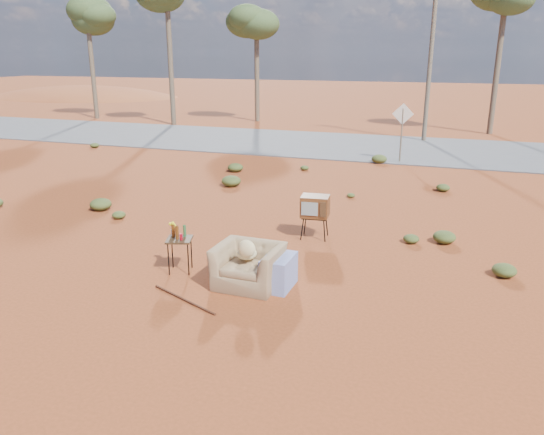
% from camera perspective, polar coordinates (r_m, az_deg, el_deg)
% --- Properties ---
extents(ground, '(140.00, 140.00, 0.00)m').
position_cam_1_polar(ground, '(9.65, -3.37, -6.86)').
color(ground, brown).
rests_on(ground, ground).
extents(highway, '(140.00, 7.00, 0.04)m').
position_cam_1_polar(highway, '(23.70, 10.71, 7.48)').
color(highway, '#565659').
rests_on(highway, ground).
extents(dirt_mound, '(26.00, 18.00, 2.00)m').
position_cam_1_polar(dirt_mound, '(53.91, -19.65, 12.15)').
color(dirt_mound, '#954C24').
rests_on(dirt_mound, ground).
extents(armchair, '(1.34, 0.85, 0.99)m').
position_cam_1_polar(armchair, '(9.30, -1.95, -4.73)').
color(armchair, olive).
rests_on(armchair, ground).
extents(tv_unit, '(0.64, 0.54, 0.96)m').
position_cam_1_polar(tv_unit, '(11.64, 4.65, 1.14)').
color(tv_unit, black).
rests_on(tv_unit, ground).
extents(side_table, '(0.58, 0.58, 0.93)m').
position_cam_1_polar(side_table, '(9.99, -10.10, -2.06)').
color(side_table, '#3A2815').
rests_on(side_table, ground).
extents(rusty_bar, '(1.45, 0.67, 0.04)m').
position_cam_1_polar(rusty_bar, '(9.04, -9.44, -8.70)').
color(rusty_bar, '#492113').
rests_on(rusty_bar, ground).
extents(road_sign, '(0.78, 0.06, 2.19)m').
position_cam_1_polar(road_sign, '(20.35, 13.84, 9.92)').
color(road_sign, brown).
rests_on(road_sign, ground).
extents(eucalyptus_far_left, '(3.20, 3.20, 7.10)m').
position_cam_1_polar(eucalyptus_far_left, '(35.40, -19.25, 19.64)').
color(eucalyptus_far_left, brown).
rests_on(eucalyptus_far_left, ground).
extents(eucalyptus_near_left, '(3.20, 3.20, 6.60)m').
position_cam_1_polar(eucalyptus_near_left, '(32.24, -1.68, 19.98)').
color(eucalyptus_near_left, brown).
rests_on(eucalyptus_near_left, ground).
extents(utility_pole_center, '(1.40, 0.20, 8.00)m').
position_cam_1_polar(utility_pole_center, '(25.66, 16.77, 17.07)').
color(utility_pole_center, brown).
rests_on(utility_pole_center, ground).
extents(scrub_patch, '(17.49, 8.07, 0.33)m').
position_cam_1_polar(scrub_patch, '(13.76, 0.45, 1.25)').
color(scrub_patch, '#455123').
rests_on(scrub_patch, ground).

